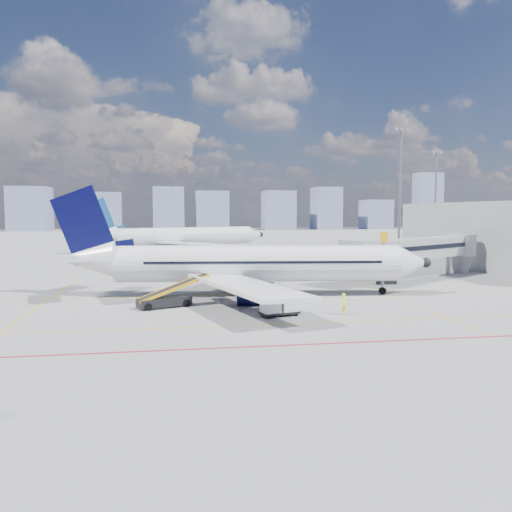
{
  "coord_description": "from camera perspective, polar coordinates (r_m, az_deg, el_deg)",
  "views": [
    {
      "loc": [
        -7.38,
        -42.75,
        8.6
      ],
      "look_at": [
        0.55,
        7.94,
        4.0
      ],
      "focal_mm": 35.0,
      "sensor_mm": 36.0,
      "label": 1
    }
  ],
  "objects": [
    {
      "name": "ground",
      "position": [
        44.23,
        0.89,
        -6.09
      ],
      "size": [
        420.0,
        420.0,
        0.0
      ],
      "primitive_type": "plane",
      "color": "slate",
      "rests_on": "ground"
    },
    {
      "name": "apron_markings",
      "position": [
        40.36,
        1.03,
        -7.17
      ],
      "size": [
        90.0,
        35.12,
        0.01
      ],
      "color": "#D5960B",
      "rests_on": "ground"
    },
    {
      "name": "jet_bridge",
      "position": [
        67.36,
        18.43,
        0.72
      ],
      "size": [
        23.55,
        15.78,
        6.3
      ],
      "color": "#909398",
      "rests_on": "ground"
    },
    {
      "name": "terminal_block",
      "position": [
        83.55,
        25.65,
        2.15
      ],
      "size": [
        10.0,
        42.0,
        10.0
      ],
      "color": "#909398",
      "rests_on": "ground"
    },
    {
      "name": "floodlight_mast_ne",
      "position": [
        107.89,
        16.14,
        7.57
      ],
      "size": [
        3.2,
        0.61,
        25.45
      ],
      "color": "slate",
      "rests_on": "ground"
    },
    {
      "name": "floodlight_mast_far",
      "position": [
        151.28,
        19.84,
        6.71
      ],
      "size": [
        3.2,
        0.61,
        25.45
      ],
      "color": "slate",
      "rests_on": "ground"
    },
    {
      "name": "distant_skyline",
      "position": [
        232.77,
        -9.43,
        5.57
      ],
      "size": [
        248.66,
        15.8,
        29.93
      ],
      "color": "gray",
      "rests_on": "ground"
    },
    {
      "name": "main_aircraft",
      "position": [
        50.92,
        -1.64,
        -0.94
      ],
      "size": [
        38.54,
        33.51,
        11.28
      ],
      "rotation": [
        0.0,
        0.0,
        -0.11
      ],
      "color": "silver",
      "rests_on": "ground"
    },
    {
      "name": "second_aircraft",
      "position": [
        106.9,
        -8.84,
        2.18
      ],
      "size": [
        38.58,
        32.94,
        11.53
      ],
      "rotation": [
        0.0,
        0.0,
        0.3
      ],
      "color": "silver",
      "rests_on": "ground"
    },
    {
      "name": "baggage_tug",
      "position": [
        43.7,
        2.05,
        -5.32
      ],
      "size": [
        2.24,
        1.6,
        1.43
      ],
      "rotation": [
        0.0,
        0.0,
        0.19
      ],
      "color": "silver",
      "rests_on": "ground"
    },
    {
      "name": "cargo_dolly",
      "position": [
        41.23,
        2.68,
        -5.56
      ],
      "size": [
        3.46,
        2.2,
        1.76
      ],
      "rotation": [
        0.0,
        0.0,
        0.26
      ],
      "color": "black",
      "rests_on": "ground"
    },
    {
      "name": "belt_loader",
      "position": [
        45.76,
        -10.25,
        -4.87
      ],
      "size": [
        6.78,
        4.05,
        2.78
      ],
      "rotation": [
        0.0,
        0.0,
        0.41
      ],
      "color": "black",
      "rests_on": "ground"
    },
    {
      "name": "ramp_worker",
      "position": [
        42.4,
        10.02,
        -5.43
      ],
      "size": [
        0.63,
        0.76,
        1.79
      ],
      "primitive_type": "imported",
      "rotation": [
        0.0,
        0.0,
        1.2
      ],
      "color": "#FDFF1A",
      "rests_on": "ground"
    }
  ]
}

